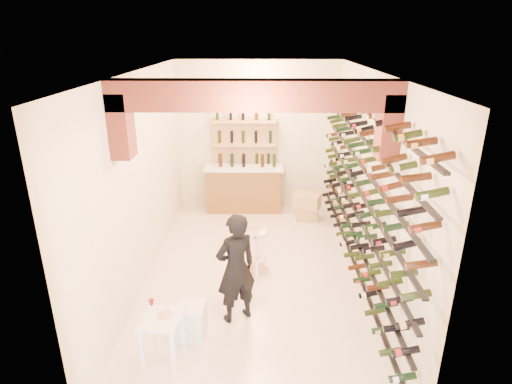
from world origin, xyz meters
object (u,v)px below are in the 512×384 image
at_px(wine_rack, 356,184).
at_px(white_stool, 191,321).
at_px(tasting_table, 162,326).
at_px(person, 236,268).
at_px(crate_lower, 306,214).
at_px(back_counter, 244,187).
at_px(chrome_barstool, 257,248).

distance_m(wine_rack, white_stool, 3.13).
bearing_deg(tasting_table, white_stool, 71.32).
distance_m(person, crate_lower, 3.62).
bearing_deg(wine_rack, white_stool, -145.61).
height_order(back_counter, white_stool, back_counter).
bearing_deg(white_stool, person, 34.62).
distance_m(white_stool, person, 0.88).
bearing_deg(person, wine_rack, -176.33).
xyz_separation_m(wine_rack, crate_lower, (-0.49, 2.12, -1.41)).
bearing_deg(wine_rack, chrome_barstool, 179.35).
bearing_deg(person, crate_lower, -141.67).
distance_m(white_stool, crate_lower, 4.15).
distance_m(wine_rack, person, 2.28).
height_order(tasting_table, chrome_barstool, tasting_table).
xyz_separation_m(back_counter, white_stool, (-0.51, -4.25, -0.30)).
bearing_deg(crate_lower, back_counter, 158.34).
xyz_separation_m(white_stool, crate_lower, (1.84, 3.72, -0.09)).
xyz_separation_m(white_stool, person, (0.57, 0.39, 0.56)).
relative_size(wine_rack, person, 3.63).
bearing_deg(back_counter, tasting_table, -99.00).
bearing_deg(white_stool, tasting_table, -116.06).
relative_size(back_counter, crate_lower, 3.79).
distance_m(wine_rack, back_counter, 3.38).
distance_m(white_stool, chrome_barstool, 1.83).
bearing_deg(crate_lower, tasting_table, -116.35).
bearing_deg(tasting_table, wine_rack, 46.48).
distance_m(back_counter, crate_lower, 1.49).
bearing_deg(white_stool, crate_lower, 63.61).
relative_size(wine_rack, crate_lower, 12.71).
bearing_deg(crate_lower, chrome_barstool, -115.79).
distance_m(tasting_table, crate_lower, 4.72).
distance_m(wine_rack, crate_lower, 2.59).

